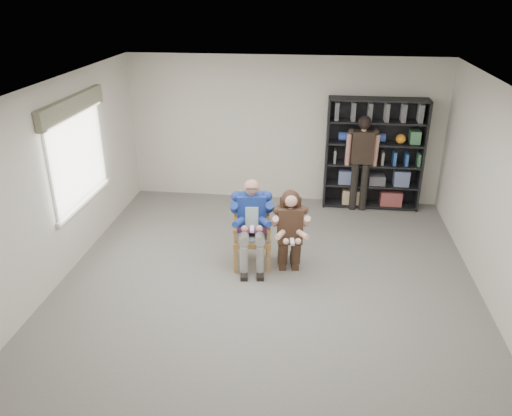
% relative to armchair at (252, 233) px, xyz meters
% --- Properties ---
extents(room_shell, '(6.00, 7.00, 2.80)m').
position_rel_armchair_xyz_m(room_shell, '(0.29, -0.81, 0.86)').
color(room_shell, silver).
rests_on(room_shell, ground).
extents(floor, '(6.00, 7.00, 0.01)m').
position_rel_armchair_xyz_m(floor, '(0.29, -0.81, -0.54)').
color(floor, slate).
rests_on(floor, ground).
extents(window_left, '(0.16, 2.00, 1.75)m').
position_rel_armchair_xyz_m(window_left, '(-2.66, 0.19, 1.09)').
color(window_left, white).
rests_on(window_left, room_shell).
extents(armchair, '(0.70, 0.68, 1.07)m').
position_rel_armchair_xyz_m(armchair, '(0.00, 0.00, 0.00)').
color(armchair, '#AF6930').
rests_on(armchair, floor).
extents(seated_man, '(0.71, 0.91, 1.39)m').
position_rel_armchair_xyz_m(seated_man, '(0.00, 0.00, 0.16)').
color(seated_man, navy).
rests_on(seated_man, floor).
extents(kneeling_woman, '(0.64, 0.92, 1.28)m').
position_rel_armchair_xyz_m(kneeling_woman, '(0.58, -0.12, 0.10)').
color(kneeling_woman, '#32251B').
rests_on(kneeling_woman, floor).
extents(bookshelf, '(1.80, 0.38, 2.10)m').
position_rel_armchair_xyz_m(bookshelf, '(1.99, 2.47, 0.51)').
color(bookshelf, black).
rests_on(bookshelf, floor).
extents(standing_man, '(0.56, 0.31, 1.82)m').
position_rel_armchair_xyz_m(standing_man, '(1.75, 2.29, 0.37)').
color(standing_man, black).
rests_on(standing_man, floor).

